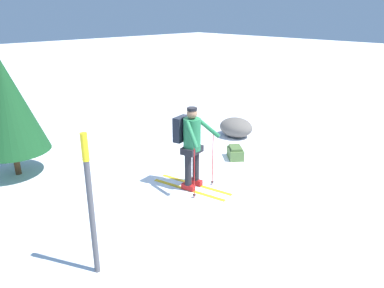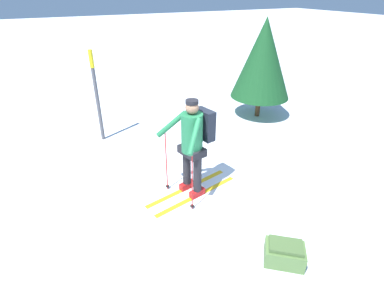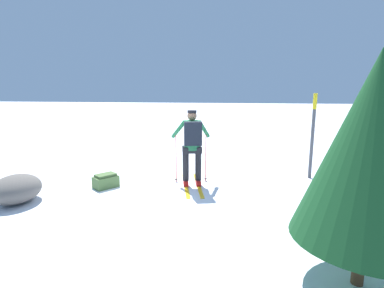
% 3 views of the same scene
% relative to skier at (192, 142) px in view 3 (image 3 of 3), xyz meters
% --- Properties ---
extents(ground_plane, '(80.00, 80.00, 0.00)m').
position_rel_skier_xyz_m(ground_plane, '(-0.24, 0.80, -1.08)').
color(ground_plane, white).
extents(skier, '(1.88, 0.96, 1.82)m').
position_rel_skier_xyz_m(skier, '(0.00, 0.00, 0.00)').
color(skier, gold).
rests_on(skier, ground_plane).
extents(dropped_backpack, '(0.65, 0.62, 0.33)m').
position_rel_skier_xyz_m(dropped_backpack, '(-0.39, 2.02, -0.92)').
color(dropped_backpack, '#4C6B38').
rests_on(dropped_backpack, ground_plane).
extents(trail_marker, '(0.10, 0.10, 2.20)m').
position_rel_skier_xyz_m(trail_marker, '(1.05, -2.98, 0.19)').
color(trail_marker, '#4C4C51').
rests_on(trail_marker, ground_plane).
extents(rock_boulder, '(1.06, 0.90, 0.58)m').
position_rel_skier_xyz_m(rock_boulder, '(-1.54, 3.44, -0.79)').
color(rock_boulder, '#5B5651').
rests_on(rock_boulder, ground_plane).
extents(pine_tree, '(1.65, 1.65, 2.76)m').
position_rel_skier_xyz_m(pine_tree, '(-3.38, -2.47, 0.60)').
color(pine_tree, '#4C331E').
rests_on(pine_tree, ground_plane).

